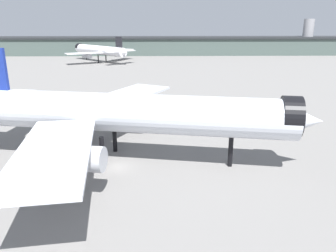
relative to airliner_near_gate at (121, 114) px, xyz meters
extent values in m
plane|color=slate|center=(-0.30, -3.24, -8.08)|extent=(900.00, 900.00, 0.00)
cylinder|color=silver|center=(0.32, -0.05, 0.14)|extent=(55.31, 15.13, 6.32)
cone|color=silver|center=(27.47, -4.50, 0.14)|extent=(7.86, 7.24, 6.19)
cylinder|color=black|center=(26.22, -4.30, 0.61)|extent=(3.84, 6.76, 6.38)
cube|color=silver|center=(-1.38, 15.97, -0.65)|extent=(19.18, 26.03, 0.51)
cylinder|color=#B7BAC1|center=(-0.55, 12.82, -2.74)|extent=(8.16, 4.68, 3.48)
cube|color=silver|center=(-6.40, -14.70, -0.65)|extent=(12.44, 25.80, 0.51)
cylinder|color=#B7BAC1|center=(-4.62, -11.98, -2.74)|extent=(8.16, 4.68, 3.48)
cube|color=silver|center=(-22.51, 10.31, 0.77)|extent=(6.49, 10.57, 0.38)
cylinder|color=black|center=(17.69, -2.90, -5.55)|extent=(0.76, 0.76, 5.06)
cylinder|color=black|center=(-1.86, 3.67, -5.55)|extent=(0.76, 0.76, 5.06)
cylinder|color=black|center=(-2.93, -2.88, -5.55)|extent=(0.76, 0.76, 5.06)
cylinder|color=white|center=(-29.88, 139.27, -1.64)|extent=(33.94, 33.43, 4.95)
cone|color=white|center=(-45.12, 154.22, -1.64)|extent=(7.28, 7.27, 4.85)
cone|color=white|center=(-14.64, 124.32, -1.64)|extent=(7.88, 7.86, 4.70)
cylinder|color=black|center=(-44.41, 153.53, -1.27)|extent=(5.09, 5.13, 5.00)
cube|color=white|center=(-35.98, 128.33, -2.26)|extent=(20.20, 14.94, 0.40)
cylinder|color=#B7BAC1|center=(-35.09, 130.69, -3.89)|extent=(6.17, 6.13, 2.72)
cube|color=white|center=(-19.05, 145.58, -2.26)|extent=(14.68, 20.25, 0.40)
cylinder|color=#B7BAC1|center=(-21.40, 144.65, -3.89)|extent=(6.17, 6.13, 2.72)
cube|color=black|center=(-17.08, 126.71, 2.32)|extent=(4.00, 3.94, 7.92)
cube|color=white|center=(-20.03, 122.49, -1.15)|extent=(8.13, 8.18, 0.30)
cube|color=white|center=(-12.91, 129.74, -1.15)|extent=(8.13, 8.18, 0.30)
cylinder|color=black|center=(-39.63, 148.84, -6.10)|extent=(0.59, 0.59, 3.96)
cylinder|color=black|center=(-30.17, 135.92, -6.10)|extent=(0.59, 0.59, 3.96)
cylinder|color=black|center=(-26.54, 139.63, -6.10)|extent=(0.59, 0.59, 3.96)
cube|color=#475651|center=(18.00, 179.85, -2.74)|extent=(251.27, 22.58, 10.66)
cube|color=#232628|center=(18.00, 179.85, 3.19)|extent=(251.30, 24.49, 1.20)
cylinder|color=#939399|center=(103.78, 181.03, 3.61)|extent=(6.88, 6.88, 23.37)
cube|color=black|center=(31.72, 18.85, -7.45)|extent=(5.61, 5.41, 0.35)
cube|color=#E5B70C|center=(30.51, 19.96, -6.48)|extent=(3.18, 3.18, 1.60)
cube|color=#1E2D38|center=(29.78, 20.63, -6.16)|extent=(1.36, 1.48, 0.80)
cube|color=#E5B70C|center=(32.46, 18.18, -6.18)|extent=(3.99, 3.92, 2.20)
cylinder|color=black|center=(29.53, 19.30, -7.63)|extent=(0.85, 0.81, 0.90)
cylinder|color=black|center=(31.08, 21.00, -7.63)|extent=(0.85, 0.81, 0.90)
cylinder|color=black|center=(32.37, 16.70, -7.63)|extent=(0.85, 0.81, 0.90)
cylinder|color=black|center=(33.92, 18.40, -7.63)|extent=(0.85, 0.81, 0.90)
camera|label=1|loc=(7.27, -52.74, 14.63)|focal=35.76mm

